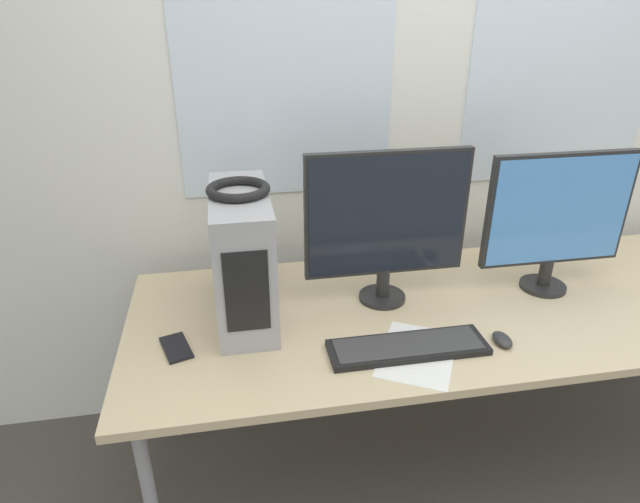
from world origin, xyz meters
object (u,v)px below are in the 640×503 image
pc_tower (243,256)px  monitor_right_near (557,216)px  mouse (502,339)px  monitor_main (387,221)px  keyboard (408,347)px  headphones (238,189)px  cell_phone (176,348)px

pc_tower → monitor_right_near: bearing=-1.3°
pc_tower → mouse: pc_tower is taller
monitor_main → mouse: (0.29, -0.32, -0.28)m
mouse → pc_tower: bearing=157.5°
keyboard → pc_tower: bearing=147.2°
headphones → monitor_main: (0.47, 0.00, -0.14)m
keyboard → cell_phone: 0.70m
pc_tower → monitor_main: (0.47, 0.00, 0.09)m
pc_tower → monitor_right_near: (1.07, -0.02, 0.07)m
monitor_main → monitor_right_near: size_ratio=1.05×
pc_tower → headphones: (-0.00, 0.00, 0.23)m
mouse → monitor_main: bearing=132.0°
pc_tower → mouse: size_ratio=5.46×
monitor_right_near → mouse: size_ratio=6.06×
pc_tower → mouse: (0.76, -0.32, -0.20)m
headphones → monitor_right_near: size_ratio=0.37×
monitor_main → mouse: monitor_main is taller
headphones → monitor_right_near: monitor_right_near is taller
headphones → monitor_main: monitor_main is taller
monitor_right_near → cell_phone: 1.33m
headphones → monitor_right_near: 1.09m
monitor_main → keyboard: monitor_main is taller
pc_tower → headphones: 0.23m
keyboard → mouse: bearing=-3.2°
monitor_main → headphones: bearing=-179.6°
headphones → monitor_right_near: bearing=-1.4°
monitor_main → monitor_right_near: 0.60m
pc_tower → cell_phone: 0.35m
monitor_right_near → keyboard: (-0.61, -0.28, -0.27)m
keyboard → cell_phone: size_ratio=3.10×
pc_tower → monitor_right_near: size_ratio=0.90×
keyboard → mouse: size_ratio=5.59×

